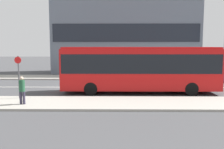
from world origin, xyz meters
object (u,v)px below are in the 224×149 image
(city_bus, at_px, (140,67))
(pedestrian_near_stop, at_px, (22,89))
(parked_car_0, at_px, (220,75))
(bus_stop_sign, at_px, (19,74))

(city_bus, relative_size, pedestrian_near_stop, 7.09)
(city_bus, height_order, pedestrian_near_stop, city_bus)
(parked_car_0, bearing_deg, bus_stop_sign, -152.72)
(pedestrian_near_stop, bearing_deg, city_bus, 38.75)
(pedestrian_near_stop, bearing_deg, bus_stop_sign, 123.59)
(city_bus, distance_m, pedestrian_near_stop, 8.60)
(pedestrian_near_stop, xyz_separation_m, bus_stop_sign, (-0.83, 1.72, 0.69))
(city_bus, distance_m, parked_car_0, 10.55)
(bus_stop_sign, bearing_deg, parked_car_0, 27.28)
(city_bus, xyz_separation_m, parked_car_0, (8.60, 5.97, -1.32))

